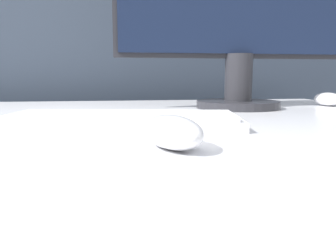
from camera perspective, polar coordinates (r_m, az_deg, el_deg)
name	(u,v)px	position (r m, az deg, el deg)	size (l,w,h in m)	color
partition_panel	(119,110)	(1.33, -8.50, 2.69)	(5.00, 0.03, 1.33)	#333D4C
computer_mouse_near	(172,132)	(0.39, 0.71, -1.01)	(0.09, 0.12, 0.04)	white
keyboard	(123,120)	(0.56, -7.84, 1.01)	(0.41, 0.20, 0.02)	silver
computer_mouse_far	(328,99)	(1.07, 26.08, 4.22)	(0.06, 0.10, 0.04)	white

